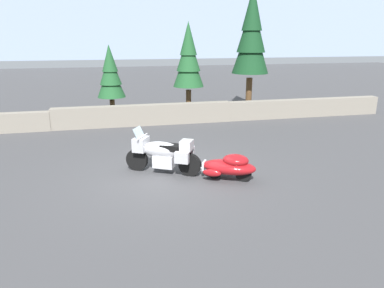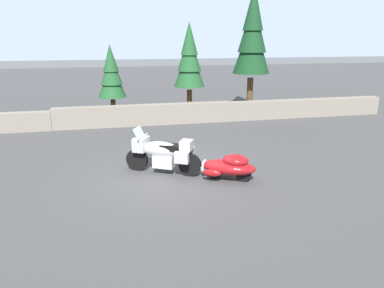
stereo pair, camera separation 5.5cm
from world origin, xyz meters
name	(u,v)px [view 1 (the left image)]	position (x,y,z in m)	size (l,w,h in m)	color
ground_plane	(165,175)	(0.00, 0.00, 0.00)	(80.00, 80.00, 0.00)	#424244
stone_guard_wall	(154,115)	(0.45, 6.27, 0.44)	(24.00, 0.54, 0.93)	gray
distant_ridgeline	(113,21)	(0.00, 96.27, 8.00)	(240.00, 80.00, 16.00)	#8C9EB7
touring_motorcycle	(162,153)	(-0.03, 0.20, 0.62)	(2.10, 1.39, 1.33)	black
car_shaped_trailer	(229,166)	(1.70, -0.74, 0.41)	(2.11, 1.37, 0.76)	black
pine_tree_tall	(251,35)	(5.63, 7.89, 3.95)	(1.86, 1.86, 6.31)	brown
pine_tree_secondary	(110,74)	(-1.38, 7.39, 2.22)	(1.29, 1.29, 3.54)	brown
pine_tree_far_right	(188,58)	(2.36, 7.73, 2.87)	(1.50, 1.50, 4.58)	brown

